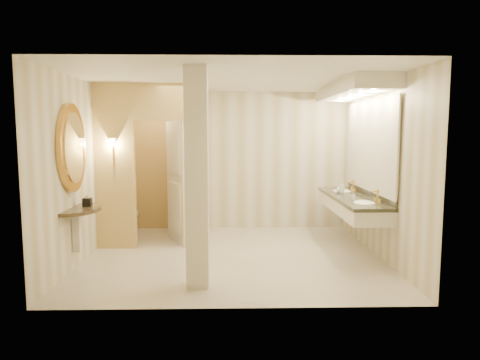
# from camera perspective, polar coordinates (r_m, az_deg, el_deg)

# --- Properties ---
(floor) EXTENTS (4.50, 4.50, 0.00)m
(floor) POSITION_cam_1_polar(r_m,az_deg,el_deg) (6.76, -0.89, -10.06)
(floor) COLOR beige
(floor) RESTS_ON ground
(ceiling) EXTENTS (4.50, 4.50, 0.00)m
(ceiling) POSITION_cam_1_polar(r_m,az_deg,el_deg) (6.53, -0.93, 13.30)
(ceiling) COLOR silver
(ceiling) RESTS_ON wall_back
(wall_back) EXTENTS (4.50, 0.02, 2.70)m
(wall_back) POSITION_cam_1_polar(r_m,az_deg,el_deg) (8.50, -1.01, 2.58)
(wall_back) COLOR beige
(wall_back) RESTS_ON floor
(wall_front) EXTENTS (4.50, 0.02, 2.70)m
(wall_front) POSITION_cam_1_polar(r_m,az_deg,el_deg) (4.52, -0.73, -0.79)
(wall_front) COLOR beige
(wall_front) RESTS_ON floor
(wall_left) EXTENTS (0.02, 4.00, 2.70)m
(wall_left) POSITION_cam_1_polar(r_m,az_deg,el_deg) (6.87, -20.03, 1.29)
(wall_left) COLOR beige
(wall_left) RESTS_ON floor
(wall_right) EXTENTS (0.02, 4.00, 2.70)m
(wall_right) POSITION_cam_1_polar(r_m,az_deg,el_deg) (6.90, 18.12, 1.38)
(wall_right) COLOR beige
(wall_right) RESTS_ON floor
(toilet_closet) EXTENTS (1.50, 1.55, 2.70)m
(toilet_closet) POSITION_cam_1_polar(r_m,az_deg,el_deg) (7.55, -9.55, 2.28)
(toilet_closet) COLOR #DBC672
(toilet_closet) RESTS_ON floor
(wall_sconce) EXTENTS (0.14, 0.14, 0.42)m
(wall_sconce) POSITION_cam_1_polar(r_m,az_deg,el_deg) (7.17, -16.58, 4.67)
(wall_sconce) COLOR gold
(wall_sconce) RESTS_ON toilet_closet
(vanity) EXTENTS (0.75, 2.53, 2.09)m
(vanity) POSITION_cam_1_polar(r_m,az_deg,el_deg) (7.17, 15.11, 3.88)
(vanity) COLOR beige
(vanity) RESTS_ON floor
(console_shelf) EXTENTS (0.93, 0.93, 1.91)m
(console_shelf) POSITION_cam_1_polar(r_m,az_deg,el_deg) (6.31, -21.41, 0.71)
(console_shelf) COLOR black
(console_shelf) RESTS_ON floor
(pillar) EXTENTS (0.27, 0.27, 2.70)m
(pillar) POSITION_cam_1_polar(r_m,az_deg,el_deg) (5.23, -5.75, 0.15)
(pillar) COLOR beige
(pillar) RESTS_ON floor
(tissue_box) EXTENTS (0.12, 0.12, 0.11)m
(tissue_box) POSITION_cam_1_polar(r_m,az_deg,el_deg) (6.42, -19.69, -2.79)
(tissue_box) COLOR black
(tissue_box) RESTS_ON console_shelf
(toilet) EXTENTS (0.42, 0.72, 0.72)m
(toilet) POSITION_cam_1_polar(r_m,az_deg,el_deg) (8.26, -14.67, -4.64)
(toilet) COLOR white
(toilet) RESTS_ON floor
(soap_bottle_a) EXTENTS (0.07, 0.07, 0.12)m
(soap_bottle_a) POSITION_cam_1_polar(r_m,az_deg,el_deg) (6.83, 14.89, -2.08)
(soap_bottle_a) COLOR beige
(soap_bottle_a) RESTS_ON vanity
(soap_bottle_b) EXTENTS (0.12, 0.12, 0.13)m
(soap_bottle_b) POSITION_cam_1_polar(r_m,az_deg,el_deg) (7.56, 13.09, -1.19)
(soap_bottle_b) COLOR silver
(soap_bottle_b) RESTS_ON vanity
(soap_bottle_c) EXTENTS (0.10, 0.10, 0.21)m
(soap_bottle_c) POSITION_cam_1_polar(r_m,az_deg,el_deg) (7.46, 13.46, -0.98)
(soap_bottle_c) COLOR #C6B28C
(soap_bottle_c) RESTS_ON vanity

